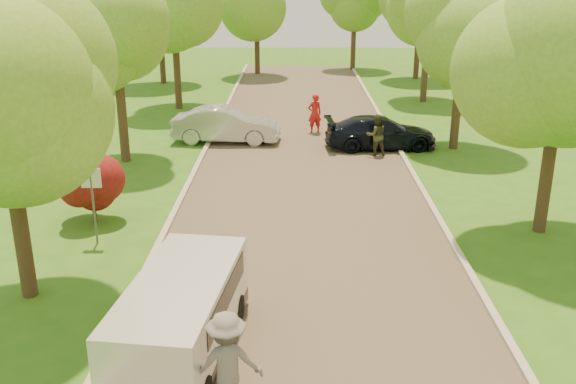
{
  "coord_description": "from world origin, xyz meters",
  "views": [
    {
      "loc": [
        -0.33,
        -12.3,
        7.25
      ],
      "look_at": [
        -0.5,
        4.63,
        1.3
      ],
      "focal_mm": 40.0,
      "sensor_mm": 36.0,
      "label": 1
    }
  ],
  "objects_px": {
    "street_sign": "(92,190)",
    "minivan": "(182,316)",
    "silver_sedan": "(226,125)",
    "person_striped": "(315,114)",
    "skateboarder": "(227,363)",
    "person_olive": "(376,135)",
    "dark_sedan": "(381,132)"
  },
  "relations": [
    {
      "from": "minivan",
      "to": "street_sign",
      "type": "bearing_deg",
      "value": 128.24
    },
    {
      "from": "silver_sedan",
      "to": "person_striped",
      "type": "distance_m",
      "value": 4.24
    },
    {
      "from": "skateboarder",
      "to": "person_olive",
      "type": "bearing_deg",
      "value": -114.96
    },
    {
      "from": "minivan",
      "to": "silver_sedan",
      "type": "height_order",
      "value": "minivan"
    },
    {
      "from": "street_sign",
      "to": "minivan",
      "type": "bearing_deg",
      "value": -58.68
    },
    {
      "from": "person_olive",
      "to": "skateboarder",
      "type": "bearing_deg",
      "value": 64.03
    },
    {
      "from": "minivan",
      "to": "person_olive",
      "type": "xyz_separation_m",
      "value": [
        5.47,
        14.3,
        -0.02
      ]
    },
    {
      "from": "silver_sedan",
      "to": "person_olive",
      "type": "height_order",
      "value": "person_olive"
    },
    {
      "from": "silver_sedan",
      "to": "dark_sedan",
      "type": "xyz_separation_m",
      "value": [
        6.6,
        -0.95,
        -0.09
      ]
    },
    {
      "from": "minivan",
      "to": "person_olive",
      "type": "distance_m",
      "value": 15.31
    },
    {
      "from": "minivan",
      "to": "person_olive",
      "type": "relative_size",
      "value": 2.72
    },
    {
      "from": "street_sign",
      "to": "person_olive",
      "type": "bearing_deg",
      "value": 45.3
    },
    {
      "from": "silver_sedan",
      "to": "dark_sedan",
      "type": "distance_m",
      "value": 6.67
    },
    {
      "from": "minivan",
      "to": "dark_sedan",
      "type": "relative_size",
      "value": 1.0
    },
    {
      "from": "skateboarder",
      "to": "person_striped",
      "type": "bearing_deg",
      "value": -105.49
    },
    {
      "from": "minivan",
      "to": "person_striped",
      "type": "distance_m",
      "value": 18.32
    },
    {
      "from": "street_sign",
      "to": "person_striped",
      "type": "height_order",
      "value": "street_sign"
    },
    {
      "from": "silver_sedan",
      "to": "person_striped",
      "type": "height_order",
      "value": "person_striped"
    },
    {
      "from": "dark_sedan",
      "to": "person_striped",
      "type": "relative_size",
      "value": 2.58
    },
    {
      "from": "dark_sedan",
      "to": "minivan",
      "type": "bearing_deg",
      "value": 155.23
    },
    {
      "from": "silver_sedan",
      "to": "street_sign",
      "type": "bearing_deg",
      "value": 171.04
    },
    {
      "from": "skateboarder",
      "to": "dark_sedan",
      "type": "bearing_deg",
      "value": -115.0
    },
    {
      "from": "street_sign",
      "to": "person_striped",
      "type": "xyz_separation_m",
      "value": [
        6.4,
        12.63,
        -0.66
      ]
    },
    {
      "from": "silver_sedan",
      "to": "person_olive",
      "type": "distance_m",
      "value": 6.62
    },
    {
      "from": "skateboarder",
      "to": "person_olive",
      "type": "xyz_separation_m",
      "value": [
        4.4,
        16.1,
        -0.2
      ]
    },
    {
      "from": "person_striped",
      "to": "dark_sedan",
      "type": "bearing_deg",
      "value": 118.32
    },
    {
      "from": "dark_sedan",
      "to": "skateboarder",
      "type": "bearing_deg",
      "value": 160.48
    },
    {
      "from": "silver_sedan",
      "to": "person_olive",
      "type": "relative_size",
      "value": 2.73
    },
    {
      "from": "dark_sedan",
      "to": "skateboarder",
      "type": "xyz_separation_m",
      "value": [
        -4.73,
        -17.25,
        0.37
      ]
    },
    {
      "from": "silver_sedan",
      "to": "skateboarder",
      "type": "distance_m",
      "value": 18.3
    },
    {
      "from": "street_sign",
      "to": "silver_sedan",
      "type": "bearing_deg",
      "value": 77.16
    },
    {
      "from": "skateboarder",
      "to": "person_striped",
      "type": "relative_size",
      "value": 1.03
    }
  ]
}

